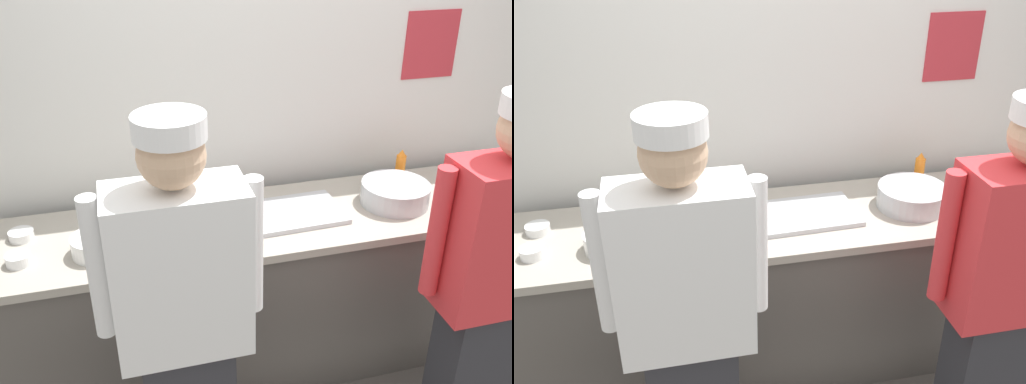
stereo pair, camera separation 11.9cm
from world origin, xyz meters
TOP-DOWN VIEW (x-y plane):
  - wall_back at (0.00, 0.79)m, footprint 4.60×0.11m
  - prep_counter at (0.00, 0.34)m, footprint 2.93×0.64m
  - chef_near_left at (-0.60, -0.32)m, footprint 0.61×0.24m
  - chef_center at (0.63, -0.39)m, footprint 0.60×0.24m
  - plate_stack_front at (-0.89, 0.24)m, footprint 0.21×0.21m
  - mixing_bowl_steel at (0.56, 0.32)m, footprint 0.34×0.34m
  - sheet_tray at (0.00, 0.33)m, footprint 0.55×0.34m
  - squeeze_bottle_primary at (0.69, 0.52)m, footprint 0.05×0.05m
  - ramekin_orange_sauce at (-1.22, 0.45)m, footprint 0.11×0.11m
  - ramekin_red_sauce at (-1.21, 0.24)m, footprint 0.10×0.10m
  - deli_cup at (-0.41, 0.32)m, footprint 0.09×0.09m
  - chefs_knife at (0.87, 0.24)m, footprint 0.28×0.03m

SIDE VIEW (x-z plane):
  - prep_counter at x=0.00m, z-range 0.00..0.88m
  - chef_center at x=0.63m, z-range 0.06..1.72m
  - chefs_knife at x=0.87m, z-range 0.88..0.90m
  - sheet_tray at x=0.00m, z-range 0.88..0.91m
  - chef_near_left at x=-0.60m, z-range 0.06..1.74m
  - ramekin_orange_sauce at x=-1.22m, z-range 0.88..0.92m
  - ramekin_red_sauce at x=-1.21m, z-range 0.88..0.93m
  - plate_stack_front at x=-0.89m, z-range 0.88..0.97m
  - deli_cup at x=-0.41m, z-range 0.88..0.97m
  - mixing_bowl_steel at x=0.56m, z-range 0.88..0.99m
  - squeeze_bottle_primary at x=0.69m, z-range 0.88..1.07m
  - wall_back at x=0.00m, z-range 0.00..2.66m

